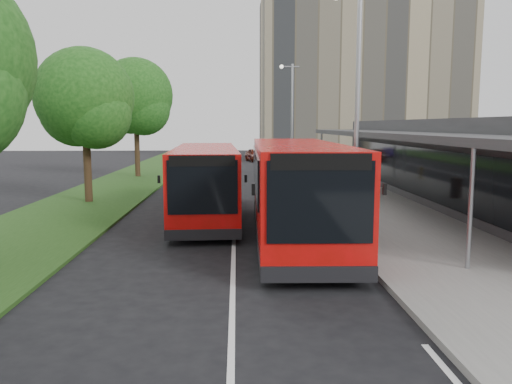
{
  "coord_description": "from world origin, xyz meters",
  "views": [
    {
      "loc": [
        0.11,
        -14.97,
        3.72
      ],
      "look_at": [
        0.75,
        1.61,
        1.5
      ],
      "focal_mm": 35.0,
      "sensor_mm": 36.0,
      "label": 1
    }
  ],
  "objects_px": {
    "bus_main": "(296,190)",
    "litter_bin": "(354,188)",
    "tree_mid": "(85,103)",
    "bollard": "(303,173)",
    "tree_far": "(136,101)",
    "lamp_post_far": "(291,112)",
    "lamp_post_near": "(355,96)",
    "car_far": "(226,153)",
    "bus_second": "(206,182)",
    "car_near": "(256,155)"
  },
  "relations": [
    {
      "from": "car_near",
      "to": "car_far",
      "type": "height_order",
      "value": "car_near"
    },
    {
      "from": "bus_second",
      "to": "car_near",
      "type": "height_order",
      "value": "bus_second"
    },
    {
      "from": "bollard",
      "to": "car_near",
      "type": "distance_m",
      "value": 19.15
    },
    {
      "from": "lamp_post_far",
      "to": "bus_second",
      "type": "distance_m",
      "value": 17.99
    },
    {
      "from": "car_far",
      "to": "bus_second",
      "type": "bearing_deg",
      "value": -94.85
    },
    {
      "from": "tree_mid",
      "to": "bus_second",
      "type": "xyz_separation_m",
      "value": [
        5.86,
        -3.94,
        -3.28
      ]
    },
    {
      "from": "car_near",
      "to": "bollard",
      "type": "bearing_deg",
      "value": -94.67
    },
    {
      "from": "bollard",
      "to": "lamp_post_near",
      "type": "bearing_deg",
      "value": -91.39
    },
    {
      "from": "car_far",
      "to": "bollard",
      "type": "bearing_deg",
      "value": -82.29
    },
    {
      "from": "bus_second",
      "to": "car_far",
      "type": "bearing_deg",
      "value": 87.48
    },
    {
      "from": "bus_main",
      "to": "bollard",
      "type": "distance_m",
      "value": 16.63
    },
    {
      "from": "car_near",
      "to": "car_far",
      "type": "xyz_separation_m",
      "value": [
        -3.18,
        6.26,
        -0.14
      ]
    },
    {
      "from": "lamp_post_far",
      "to": "litter_bin",
      "type": "xyz_separation_m",
      "value": [
        1.77,
        -12.81,
        -4.08
      ]
    },
    {
      "from": "tree_mid",
      "to": "litter_bin",
      "type": "bearing_deg",
      "value": 0.63
    },
    {
      "from": "lamp_post_near",
      "to": "tree_mid",
      "type": "bearing_deg",
      "value": 147.64
    },
    {
      "from": "tree_mid",
      "to": "litter_bin",
      "type": "height_order",
      "value": "tree_mid"
    },
    {
      "from": "litter_bin",
      "to": "car_near",
      "type": "xyz_separation_m",
      "value": [
        -3.8,
        27.5,
        0.05
      ]
    },
    {
      "from": "lamp_post_near",
      "to": "lamp_post_far",
      "type": "relative_size",
      "value": 1.0
    },
    {
      "from": "tree_mid",
      "to": "car_far",
      "type": "xyz_separation_m",
      "value": [
        5.92,
        33.9,
        -4.19
      ]
    },
    {
      "from": "bus_main",
      "to": "car_far",
      "type": "relative_size",
      "value": 3.35
    },
    {
      "from": "lamp_post_near",
      "to": "car_near",
      "type": "xyz_separation_m",
      "value": [
        -2.03,
        34.7,
        -4.03
      ]
    },
    {
      "from": "bus_second",
      "to": "lamp_post_far",
      "type": "bearing_deg",
      "value": 70.25
    },
    {
      "from": "bus_main",
      "to": "litter_bin",
      "type": "xyz_separation_m",
      "value": [
        3.82,
        7.92,
        -0.98
      ]
    },
    {
      "from": "bus_second",
      "to": "car_far",
      "type": "relative_size",
      "value": 3.04
    },
    {
      "from": "lamp_post_near",
      "to": "tree_far",
      "type": "bearing_deg",
      "value": 120.29
    },
    {
      "from": "lamp_post_far",
      "to": "bus_second",
      "type": "height_order",
      "value": "lamp_post_far"
    },
    {
      "from": "bus_second",
      "to": "car_near",
      "type": "xyz_separation_m",
      "value": [
        3.23,
        31.59,
        -0.77
      ]
    },
    {
      "from": "bollard",
      "to": "car_near",
      "type": "relative_size",
      "value": 0.21
    },
    {
      "from": "tree_far",
      "to": "lamp_post_near",
      "type": "relative_size",
      "value": 1.06
    },
    {
      "from": "litter_bin",
      "to": "car_near",
      "type": "height_order",
      "value": "car_near"
    },
    {
      "from": "bus_second",
      "to": "tree_mid",
      "type": "bearing_deg",
      "value": 143.65
    },
    {
      "from": "lamp_post_far",
      "to": "car_far",
      "type": "height_order",
      "value": "lamp_post_far"
    },
    {
      "from": "lamp_post_near",
      "to": "car_near",
      "type": "distance_m",
      "value": 34.99
    },
    {
      "from": "tree_far",
      "to": "bus_main",
      "type": "height_order",
      "value": "tree_far"
    },
    {
      "from": "car_near",
      "to": "car_far",
      "type": "relative_size",
      "value": 1.21
    },
    {
      "from": "lamp_post_far",
      "to": "bollard",
      "type": "xyz_separation_m",
      "value": [
        0.38,
        -4.3,
        -4.14
      ]
    },
    {
      "from": "litter_bin",
      "to": "bollard",
      "type": "height_order",
      "value": "litter_bin"
    },
    {
      "from": "litter_bin",
      "to": "car_far",
      "type": "height_order",
      "value": "litter_bin"
    },
    {
      "from": "tree_far",
      "to": "litter_bin",
      "type": "relative_size",
      "value": 8.65
    },
    {
      "from": "tree_mid",
      "to": "lamp_post_near",
      "type": "height_order",
      "value": "lamp_post_near"
    },
    {
      "from": "tree_far",
      "to": "car_far",
      "type": "relative_size",
      "value": 2.53
    },
    {
      "from": "tree_far",
      "to": "lamp_post_far",
      "type": "height_order",
      "value": "tree_far"
    },
    {
      "from": "tree_far",
      "to": "lamp_post_near",
      "type": "height_order",
      "value": "tree_far"
    },
    {
      "from": "tree_far",
      "to": "litter_bin",
      "type": "distance_m",
      "value": 18.17
    },
    {
      "from": "bus_main",
      "to": "litter_bin",
      "type": "distance_m",
      "value": 8.84
    },
    {
      "from": "lamp_post_far",
      "to": "tree_far",
      "type": "bearing_deg",
      "value": -175.13
    },
    {
      "from": "tree_mid",
      "to": "lamp_post_far",
      "type": "relative_size",
      "value": 0.92
    },
    {
      "from": "lamp_post_near",
      "to": "litter_bin",
      "type": "height_order",
      "value": "lamp_post_near"
    },
    {
      "from": "tree_mid",
      "to": "bollard",
      "type": "xyz_separation_m",
      "value": [
        11.51,
        8.64,
        -4.16
      ]
    },
    {
      "from": "bus_main",
      "to": "bollard",
      "type": "relative_size",
      "value": 13.08
    }
  ]
}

